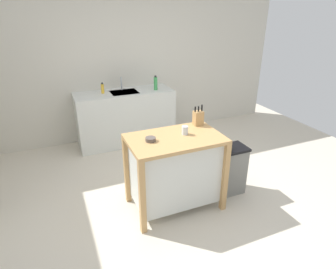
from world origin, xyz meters
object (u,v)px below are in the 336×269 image
Objects in this scene: sink_faucet at (121,83)px; kitchen_island at (175,168)px; drinking_cup at (185,130)px; bottle_hand_soap at (103,88)px; bottle_dish_soap at (156,83)px; knife_block at (198,118)px; bowl_stoneware_deep at (151,139)px; trash_bin at (230,169)px.

kitchen_island is at bearing -88.73° from sink_faucet.
bottle_hand_soap reaches higher than drinking_cup.
sink_faucet reaches higher than bottle_hand_soap.
bottle_hand_soap is at bearing 171.18° from bottle_dish_soap.
knife_block is 1.11× the size of sink_faucet.
knife_block is 1.94m from sink_faucet.
sink_faucet is 0.91× the size of bottle_dish_soap.
bowl_stoneware_deep is (-0.28, 0.01, 0.42)m from kitchen_island.
drinking_cup is at bearing -85.10° from sink_faucet.
bottle_dish_soap is at bearing 67.78° from bowl_stoneware_deep.
kitchen_island is 5.94× the size of bottle_hand_soap.
bowl_stoneware_deep is at bearing -162.74° from knife_block.
knife_block reaches higher than trash_bin.
knife_block is at bearing 29.09° from kitchen_island.
drinking_cup is (-0.27, -0.19, -0.04)m from knife_block.
knife_block is (0.40, 0.22, 0.48)m from kitchen_island.
bottle_hand_soap is (-1.14, 2.03, 0.67)m from trash_bin.
trash_bin is 2.38m from sink_faucet.
kitchen_island is at bearing -2.30° from bowl_stoneware_deep.
kitchen_island is at bearing -167.10° from drinking_cup.
bottle_dish_soap is (0.35, 1.85, 0.08)m from drinking_cup.
bottle_dish_soap is (0.48, 1.88, 0.52)m from kitchen_island.
bowl_stoneware_deep is 0.18× the size of trash_bin.
sink_faucet is 0.35m from bottle_hand_soap.
bottle_hand_soap is (-0.52, 1.98, 0.04)m from drinking_cup.
knife_block is at bearing -66.32° from bottle_hand_soap.
knife_block is 2.55× the size of drinking_cup.
sink_faucet is 0.58m from bottle_dish_soap.
drinking_cup is at bearing 175.81° from trash_bin.
knife_block is 1.02× the size of bottle_dish_soap.
bowl_stoneware_deep is at bearing -96.33° from sink_faucet.
bowl_stoneware_deep is 0.63× the size of bottle_hand_soap.
knife_block is 1.66m from bottle_dish_soap.
drinking_cup is at bearing -100.77° from bottle_dish_soap.
bottle_hand_soap is 0.88m from bottle_dish_soap.
bottle_dish_soap is (-0.28, 1.89, 0.70)m from trash_bin.
kitchen_island is 4.71× the size of sink_faucet.
bowl_stoneware_deep is at bearing -112.22° from bottle_dish_soap.
sink_faucet is at bearing 91.27° from kitchen_island.
bottle_dish_soap is (0.87, -0.13, 0.03)m from bottle_hand_soap.
bottle_dish_soap is (0.08, 1.65, 0.03)m from knife_block.
bottle_dish_soap is at bearing -23.79° from sink_faucet.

